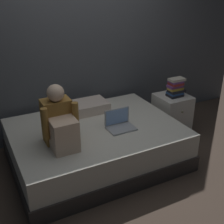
# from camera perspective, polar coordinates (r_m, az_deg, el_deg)

# --- Properties ---
(ground_plane) EXTENTS (8.00, 8.00, 0.00)m
(ground_plane) POSITION_cam_1_polar(r_m,az_deg,el_deg) (3.64, 1.84, -10.88)
(ground_plane) COLOR #47382D
(wall_back) EXTENTS (5.60, 0.10, 2.70)m
(wall_back) POSITION_cam_1_polar(r_m,az_deg,el_deg) (4.12, -6.23, 13.86)
(wall_back) COLOR #4C4F54
(wall_back) RESTS_ON ground_plane
(bed) EXTENTS (2.00, 1.50, 0.48)m
(bed) POSITION_cam_1_polar(r_m,az_deg,el_deg) (3.66, -3.16, -6.22)
(bed) COLOR #332D2B
(bed) RESTS_ON ground_plane
(nightstand) EXTENTS (0.44, 0.46, 0.58)m
(nightstand) POSITION_cam_1_polar(r_m,az_deg,el_deg) (4.39, 11.43, -0.39)
(nightstand) COLOR beige
(nightstand) RESTS_ON ground_plane
(person_sitting) EXTENTS (0.39, 0.44, 0.66)m
(person_sitting) POSITION_cam_1_polar(r_m,az_deg,el_deg) (3.12, -10.09, -2.12)
(person_sitting) COLOR olive
(person_sitting) RESTS_ON bed
(laptop) EXTENTS (0.32, 0.23, 0.22)m
(laptop) POSITION_cam_1_polar(r_m,az_deg,el_deg) (3.49, 1.46, -2.24)
(laptop) COLOR #9EA0A5
(laptop) RESTS_ON bed
(pillow) EXTENTS (0.56, 0.36, 0.13)m
(pillow) POSITION_cam_1_polar(r_m,az_deg,el_deg) (3.91, -5.03, 0.97)
(pillow) COLOR beige
(pillow) RESTS_ON bed
(book_stack) EXTENTS (0.24, 0.17, 0.26)m
(book_stack) POSITION_cam_1_polar(r_m,az_deg,el_deg) (4.23, 12.18, 4.64)
(book_stack) COLOR black
(book_stack) RESTS_ON nightstand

